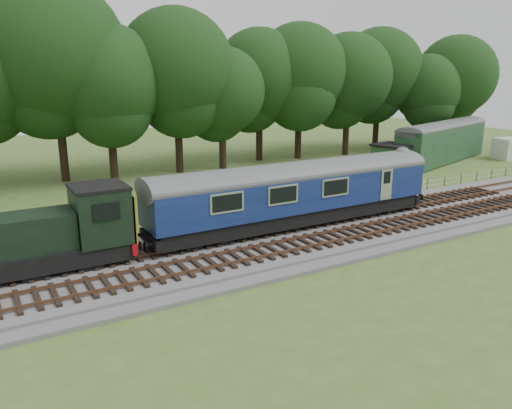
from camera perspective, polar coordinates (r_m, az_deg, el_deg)
ground at (r=29.21m, az=7.31°, el=-3.52°), size 120.00×120.00×0.00m
ballast at (r=29.16m, az=7.32°, el=-3.19°), size 70.00×7.00×0.35m
track_north at (r=30.15m, az=5.72°, el=-2.05°), size 67.20×2.40×0.21m
track_south at (r=27.90m, az=9.33°, el=-3.59°), size 67.20×2.40×0.21m
fence at (r=32.72m, az=2.53°, el=-1.38°), size 64.00×0.12×1.00m
tree_line at (r=47.96m, az=-8.85°, el=3.73°), size 70.00×8.00×18.00m
dmu_railcar at (r=29.14m, az=4.57°, el=1.84°), size 18.05×2.86×3.88m
shunter_loco at (r=24.49m, az=-23.42°, el=-3.48°), size 8.91×2.60×3.38m
worker at (r=24.63m, az=-14.75°, el=-4.56°), size 0.63×0.44×1.66m
parked_coach at (r=55.82m, az=20.58°, el=6.95°), size 16.32×7.51×4.14m
shed at (r=48.65m, az=15.40°, el=5.15°), size 3.87×3.87×2.67m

